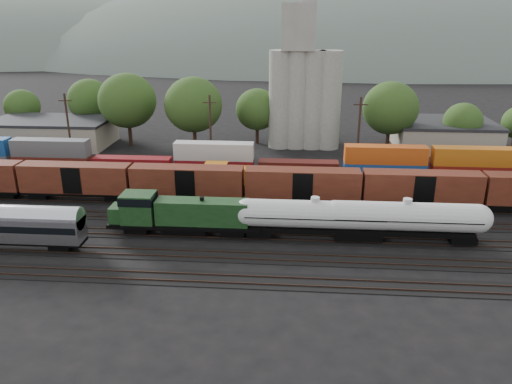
# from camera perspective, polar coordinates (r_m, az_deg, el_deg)

# --- Properties ---
(ground) EXTENTS (600.00, 600.00, 0.00)m
(ground) POSITION_cam_1_polar(r_m,az_deg,el_deg) (62.46, 2.57, -3.29)
(ground) COLOR black
(tracks) EXTENTS (180.00, 33.20, 0.20)m
(tracks) POSITION_cam_1_polar(r_m,az_deg,el_deg) (62.44, 2.57, -3.25)
(tracks) COLOR black
(tracks) RESTS_ON ground
(green_locomotive) EXTENTS (17.69, 3.12, 4.68)m
(green_locomotive) POSITION_cam_1_polar(r_m,az_deg,el_deg) (58.34, -9.13, -2.43)
(green_locomotive) COLOR black
(green_locomotive) RESTS_ON ground
(tank_car_a) EXTENTS (18.44, 3.30, 4.83)m
(tank_car_a) POSITION_cam_1_polar(r_m,az_deg,el_deg) (56.77, 6.70, -2.74)
(tank_car_a) COLOR silver
(tank_car_a) RESTS_ON ground
(tank_car_b) EXTENTS (18.82, 3.37, 4.93)m
(tank_car_b) POSITION_cam_1_polar(r_m,az_deg,el_deg) (58.09, 16.73, -2.89)
(tank_car_b) COLOR silver
(tank_car_b) RESTS_ON ground
(orange_locomotive) EXTENTS (16.00, 2.67, 4.00)m
(orange_locomotive) POSITION_cam_1_polar(r_m,az_deg,el_deg) (71.31, -1.38, 1.72)
(orange_locomotive) COLOR black
(orange_locomotive) RESTS_ON ground
(boxcar_string) EXTENTS (122.80, 2.90, 4.20)m
(boxcar_string) POSITION_cam_1_polar(r_m,az_deg,el_deg) (69.48, -14.08, 1.31)
(boxcar_string) COLOR black
(boxcar_string) RESTS_ON ground
(container_wall) EXTENTS (178.40, 2.60, 5.80)m
(container_wall) POSITION_cam_1_polar(r_m,az_deg,el_deg) (75.59, 4.25, 3.12)
(container_wall) COLOR black
(container_wall) RESTS_ON ground
(grain_silo) EXTENTS (13.40, 5.00, 29.00)m
(grain_silo) POSITION_cam_1_polar(r_m,az_deg,el_deg) (94.32, 5.51, 11.74)
(grain_silo) COLOR #9D9B90
(grain_silo) RESTS_ON ground
(industrial_sheds) EXTENTS (119.38, 17.26, 5.10)m
(industrial_sheds) POSITION_cam_1_polar(r_m,az_deg,el_deg) (95.34, 7.36, 6.43)
(industrial_sheds) COLOR #9E937F
(industrial_sheds) RESTS_ON ground
(tree_band) EXTENTS (160.85, 20.30, 13.84)m
(tree_band) POSITION_cam_1_polar(r_m,az_deg,el_deg) (95.55, 2.59, 9.46)
(tree_band) COLOR black
(tree_band) RESTS_ON ground
(utility_poles) EXTENTS (122.20, 0.36, 12.00)m
(utility_poles) POSITION_cam_1_polar(r_m,az_deg,el_deg) (81.48, 3.19, 6.88)
(utility_poles) COLOR black
(utility_poles) RESTS_ON ground
(distant_hills) EXTENTS (860.00, 286.00, 130.00)m
(distant_hills) POSITION_cam_1_polar(r_m,az_deg,el_deg) (321.33, 8.55, 11.71)
(distant_hills) COLOR #59665B
(distant_hills) RESTS_ON ground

